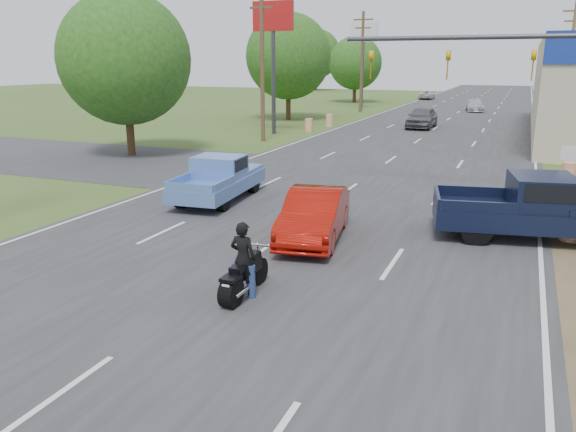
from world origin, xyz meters
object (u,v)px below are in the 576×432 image
at_px(red_convertible, 314,216).
at_px(distant_car_silver, 475,106).
at_px(blue_pickup, 220,177).
at_px(navy_pickup, 541,208).
at_px(rider, 243,262).
at_px(distant_car_grey, 422,118).
at_px(motorcycle, 243,278).
at_px(distant_car_white, 427,95).

xyz_separation_m(red_convertible, distant_car_silver, (0.50, 48.47, -0.13)).
relative_size(red_convertible, blue_pickup, 0.86).
xyz_separation_m(blue_pickup, distant_car_silver, (5.58, 45.07, -0.24)).
height_order(blue_pickup, navy_pickup, navy_pickup).
bearing_deg(red_convertible, blue_pickup, 136.36).
distance_m(red_convertible, navy_pickup, 6.71).
bearing_deg(rider, blue_pickup, -57.00).
bearing_deg(distant_car_silver, distant_car_grey, -107.33).
height_order(blue_pickup, distant_car_grey, blue_pickup).
relative_size(navy_pickup, distant_car_grey, 1.25).
bearing_deg(distant_car_grey, motorcycle, -86.08).
relative_size(blue_pickup, distant_car_silver, 1.25).
height_order(navy_pickup, distant_car_grey, navy_pickup).
height_order(distant_car_grey, distant_car_silver, distant_car_grey).
distance_m(rider, distant_car_white, 71.62).
distance_m(red_convertible, distant_car_grey, 30.71).
bearing_deg(rider, distant_car_silver, -89.92).
xyz_separation_m(red_convertible, navy_pickup, (6.17, 2.61, 0.23)).
distance_m(blue_pickup, distant_car_grey, 27.41).
bearing_deg(distant_car_grey, distant_car_silver, 82.45).
relative_size(blue_pickup, distant_car_grey, 1.07).
distance_m(motorcycle, distant_car_white, 71.67).
xyz_separation_m(blue_pickup, distant_car_grey, (3.02, 27.24, -0.02)).
bearing_deg(navy_pickup, red_convertible, -78.04).
height_order(red_convertible, rider, rider).
bearing_deg(red_convertible, distant_car_silver, 79.58).
bearing_deg(motorcycle, navy_pickup, 50.24).
relative_size(distant_car_grey, distant_car_white, 1.13).
xyz_separation_m(rider, navy_pickup, (6.18, 7.21, 0.14)).
relative_size(motorcycle, rider, 1.25).
distance_m(blue_pickup, navy_pickup, 11.28).
bearing_deg(rider, motorcycle, 90.00).
bearing_deg(rider, distant_car_white, -83.40).
distance_m(motorcycle, navy_pickup, 9.55).
relative_size(distant_car_silver, distant_car_white, 0.97).
bearing_deg(distant_car_grey, navy_pickup, -73.05).
relative_size(motorcycle, navy_pickup, 0.34).
height_order(red_convertible, distant_car_silver, red_convertible).
height_order(red_convertible, motorcycle, red_convertible).
bearing_deg(blue_pickup, navy_pickup, -9.51).
xyz_separation_m(red_convertible, distant_car_grey, (-2.05, 30.64, 0.09)).
bearing_deg(navy_pickup, motorcycle, -51.36).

